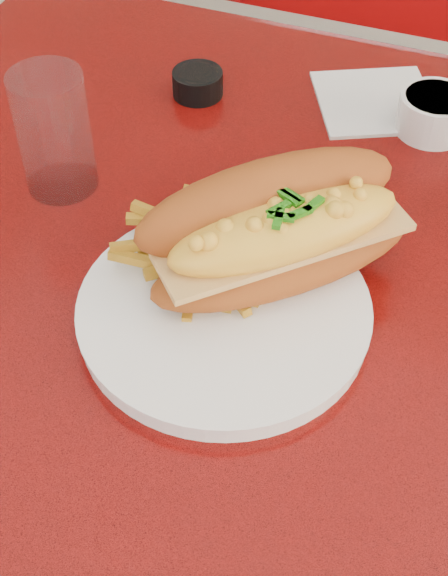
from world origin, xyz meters
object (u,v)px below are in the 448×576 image
(mac_hoagie, at_px, (278,229))
(dinner_plate, at_px, (224,312))
(diner_table, at_px, (355,373))
(water_tumbler, at_px, (54,133))
(fork, at_px, (299,314))
(sauce_cup_left, at_px, (198,82))
(booth_bench_far, at_px, (440,167))
(gravy_ramekin, at_px, (434,112))

(mac_hoagie, bearing_deg, dinner_plate, -157.90)
(diner_table, bearing_deg, water_tumbler, 179.77)
(diner_table, bearing_deg, fork, -115.14)
(sauce_cup_left, bearing_deg, dinner_plate, -63.84)
(booth_bench_far, bearing_deg, dinner_plate, -96.65)
(fork, distance_m, sauce_cup_left, 0.37)
(mac_hoagie, distance_m, sauce_cup_left, 0.31)
(diner_table, distance_m, dinner_plate, 0.23)
(fork, relative_size, gravy_ramekin, 1.59)
(mac_hoagie, xyz_separation_m, water_tumbler, (-0.24, 0.05, -0.00))
(diner_table, bearing_deg, sauce_cup_left, 142.47)
(diner_table, relative_size, sauce_cup_left, 17.16)
(dinner_plate, distance_m, mac_hoagie, 0.08)
(booth_bench_far, height_order, mac_hoagie, booth_bench_far)
(dinner_plate, xyz_separation_m, fork, (0.06, 0.01, 0.01))
(diner_table, height_order, booth_bench_far, booth_bench_far)
(mac_hoagie, relative_size, gravy_ramekin, 2.65)
(diner_table, relative_size, dinner_plate, 4.03)
(diner_table, height_order, gravy_ramekin, gravy_ramekin)
(booth_bench_far, bearing_deg, water_tumbler, -111.95)
(booth_bench_far, relative_size, mac_hoagie, 4.72)
(gravy_ramekin, bearing_deg, mac_hoagie, -107.20)
(diner_table, xyz_separation_m, dinner_plate, (-0.11, -0.11, 0.17))
(diner_table, relative_size, booth_bench_far, 1.03)
(sauce_cup_left, bearing_deg, mac_hoagie, -54.52)
(dinner_plate, relative_size, gravy_ramekin, 3.19)
(diner_table, xyz_separation_m, mac_hoagie, (-0.08, -0.05, 0.22))
(fork, bearing_deg, sauce_cup_left, 36.81)
(gravy_ramekin, distance_m, sauce_cup_left, 0.27)
(dinner_plate, bearing_deg, booth_bench_far, 83.35)
(gravy_ramekin, distance_m, water_tumbler, 0.40)
(gravy_ramekin, bearing_deg, fork, -98.73)
(dinner_plate, xyz_separation_m, gravy_ramekin, (0.11, 0.34, 0.01))
(gravy_ramekin, bearing_deg, booth_bench_far, 90.41)
(booth_bench_far, height_order, dinner_plate, booth_bench_far)
(dinner_plate, relative_size, sauce_cup_left, 4.26)
(sauce_cup_left, bearing_deg, gravy_ramekin, 5.86)
(diner_table, distance_m, booth_bench_far, 0.87)
(sauce_cup_left, height_order, water_tumbler, water_tumbler)
(mac_hoagie, distance_m, gravy_ramekin, 0.29)
(fork, bearing_deg, booth_bench_far, -1.94)
(diner_table, distance_m, fork, 0.21)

